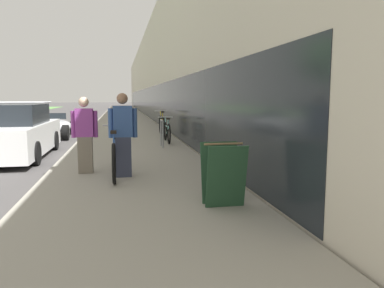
# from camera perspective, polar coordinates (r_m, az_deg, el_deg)

# --- Properties ---
(sidewalk_slab) EXTENTS (3.57, 70.00, 0.13)m
(sidewalk_slab) POSITION_cam_1_polar(r_m,az_deg,el_deg) (27.04, -10.27, 3.68)
(sidewalk_slab) COLOR gray
(sidewalk_slab) RESTS_ON ground
(storefront_facade) EXTENTS (10.01, 70.00, 6.89)m
(storefront_facade) POSITION_cam_1_polar(r_m,az_deg,el_deg) (35.75, 0.63, 10.03)
(storefront_facade) COLOR beige
(storefront_facade) RESTS_ON ground
(tandem_bicycle) EXTENTS (0.52, 2.70, 0.93)m
(tandem_bicycle) POSITION_cam_1_polar(r_m,az_deg,el_deg) (7.71, -11.70, -1.50)
(tandem_bicycle) COLOR black
(tandem_bicycle) RESTS_ON sidewalk_slab
(person_rider) EXTENTS (0.55, 0.21, 1.61)m
(person_rider) POSITION_cam_1_polar(r_m,az_deg,el_deg) (7.32, -10.46, 1.36)
(person_rider) COLOR #33384C
(person_rider) RESTS_ON sidewalk_slab
(person_bystander) EXTENTS (0.52, 0.20, 1.54)m
(person_bystander) POSITION_cam_1_polar(r_m,az_deg,el_deg) (7.85, -16.02, 1.32)
(person_bystander) COLOR #756B5B
(person_bystander) RESTS_ON sidewalk_slab
(bike_rack_hoop) EXTENTS (0.05, 0.60, 0.84)m
(bike_rack_hoop) POSITION_cam_1_polar(r_m,az_deg,el_deg) (11.59, -4.62, 2.09)
(bike_rack_hoop) COLOR gray
(bike_rack_hoop) RESTS_ON sidewalk_slab
(cruiser_bike_nearest) EXTENTS (0.52, 1.70, 0.85)m
(cruiser_bike_nearest) POSITION_cam_1_polar(r_m,az_deg,el_deg) (12.78, -3.83, 1.90)
(cruiser_bike_nearest) COLOR black
(cruiser_bike_nearest) RESTS_ON sidewalk_slab
(cruiser_bike_middle) EXTENTS (0.52, 1.76, 0.98)m
(cruiser_bike_middle) POSITION_cam_1_polar(r_m,az_deg,el_deg) (15.17, -4.62, 2.90)
(cruiser_bike_middle) COLOR black
(cruiser_bike_middle) RESTS_ON sidewalk_slab
(sandwich_board_sign) EXTENTS (0.56, 0.56, 0.90)m
(sandwich_board_sign) POSITION_cam_1_polar(r_m,az_deg,el_deg) (5.36, 4.77, -4.57)
(sandwich_board_sign) COLOR #23472D
(sandwich_board_sign) RESTS_ON sidewalk_slab
(parked_sedan_curbside) EXTENTS (1.78, 4.59, 1.54)m
(parked_sedan_curbside) POSITION_cam_1_polar(r_m,az_deg,el_deg) (11.39, -25.33, 1.49)
(parked_sedan_curbside) COLOR white
(parked_sedan_curbside) RESTS_ON ground
(vintage_roadster_curbside) EXTENTS (1.74, 4.09, 0.99)m
(vintage_roadster_curbside) POSITION_cam_1_polar(r_m,az_deg,el_deg) (16.53, -20.79, 2.41)
(vintage_roadster_curbside) COLOR silver
(vintage_roadster_curbside) RESTS_ON ground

